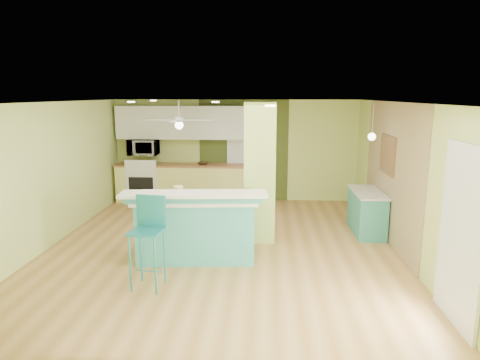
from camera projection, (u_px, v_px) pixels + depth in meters
The scene contains 23 objects.
floor at pixel (222, 248), 7.46m from camera, with size 6.00×7.00×0.01m, color #A17238.
ceiling at pixel (220, 102), 6.97m from camera, with size 6.00×7.00×0.01m, color white.
wall_back at pixel (236, 150), 10.65m from camera, with size 6.00×0.01×2.50m, color #C7D873.
wall_front at pixel (180, 253), 3.79m from camera, with size 6.00×0.01×2.50m, color #C7D873.
wall_left at pixel (48, 175), 7.40m from camera, with size 0.01×7.00×2.50m, color #C7D873.
wall_right at pixel (402, 179), 7.04m from camera, with size 0.01×7.00×2.50m, color #C7D873.
wood_panel at pixel (391, 173), 7.62m from camera, with size 0.02×3.40×2.50m, color #907752.
olive_accent at pixel (244, 151), 10.62m from camera, with size 2.20×0.02×2.50m, color #424E1F.
interior_door at pixel (244, 161), 10.64m from camera, with size 0.82×0.05×2.00m, color white.
french_door at pixel (461, 237), 4.83m from camera, with size 0.04×1.08×2.10m, color white.
column at pixel (260, 172), 7.67m from camera, with size 0.55×0.55×2.50m, color #ADC75C.
kitchen_run at pixel (183, 183), 10.58m from camera, with size 3.25×0.63×0.94m.
stove at pixel (145, 183), 10.63m from camera, with size 0.76×0.66×1.08m.
upper_cabinets at pixel (182, 123), 10.40m from camera, with size 3.20×0.34×0.80m, color white.
microwave at pixel (143, 147), 10.46m from camera, with size 0.70×0.48×0.39m, color silver.
ceiling_fan at pixel (179, 121), 9.08m from camera, with size 1.41×1.41×0.61m.
pendant_lamp at pixel (372, 136), 7.67m from camera, with size 0.14×0.14×0.69m.
wall_decor at pixel (388, 155), 7.76m from camera, with size 0.03×0.90×0.70m, color brown.
peninsula at pixel (197, 225), 6.94m from camera, with size 2.23×1.33×1.18m.
bar_stool at pixel (149, 227), 5.83m from camera, with size 0.47×0.47×1.27m.
side_counter at pixel (367, 212), 8.20m from camera, with size 0.54×1.27×0.82m.
fruit_bowl at pixel (203, 163), 10.40m from camera, with size 0.26×0.26×0.06m, color #372716.
canister at pixel (178, 191), 6.85m from camera, with size 0.15×0.15×0.16m, color gold.
Camera 1 is at (0.76, -7.05, 2.63)m, focal length 32.00 mm.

